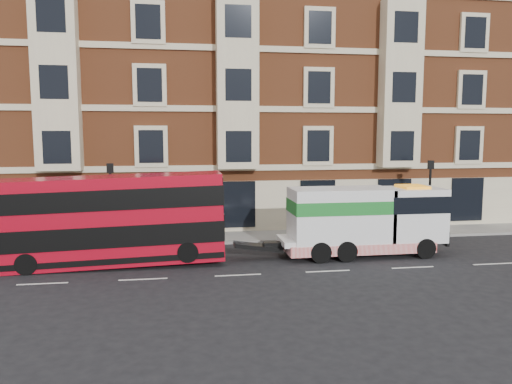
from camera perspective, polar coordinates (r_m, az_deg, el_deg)
ground at (r=21.75m, az=-2.06°, el=-9.48°), size 120.00×120.00×0.00m
sidewalk at (r=28.98m, az=-3.82°, el=-5.21°), size 90.00×3.00×0.15m
victorian_terrace at (r=36.08m, az=-4.21°, el=13.09°), size 45.00×12.00×20.40m
lamp_post_west at (r=27.39m, az=-16.23°, el=-0.65°), size 0.35×0.15×4.35m
lamp_post_east at (r=30.76m, az=19.23°, el=0.03°), size 0.35×0.15×4.35m
double_decker_bus at (r=23.76m, az=-16.26°, el=-2.94°), size 10.20×2.34×4.13m
tow_truck at (r=25.26m, az=12.05°, el=-3.14°), size 8.17×2.41×3.40m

